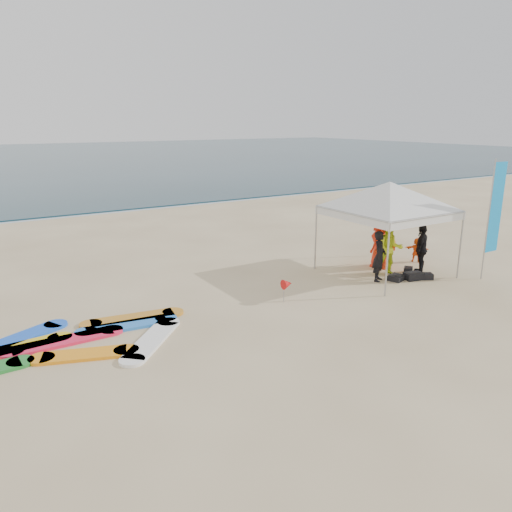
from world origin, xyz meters
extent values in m
plane|color=beige|center=(0.00, 0.00, 0.00)|extent=(120.00, 120.00, 0.00)
cube|color=#0C2633|center=(0.00, 60.00, 0.04)|extent=(160.00, 84.00, 0.08)
cube|color=silver|center=(0.00, 18.20, 0.00)|extent=(160.00, 1.20, 0.01)
imported|color=black|center=(3.51, 1.90, 0.78)|extent=(0.68, 0.63, 1.56)
imported|color=#E0F622|center=(4.22, 2.17, 0.85)|extent=(1.05, 1.00, 1.71)
imported|color=red|center=(4.63, 2.74, 0.82)|extent=(1.11, 0.70, 1.65)
imported|color=black|center=(5.23, 1.76, 0.80)|extent=(1.01, 0.79, 1.60)
imported|color=red|center=(4.65, 3.02, 0.85)|extent=(0.96, 0.79, 1.70)
imported|color=orange|center=(6.17, 2.73, 0.43)|extent=(0.65, 0.80, 0.85)
cylinder|color=#A5A5A8|center=(2.66, 3.94, 1.05)|extent=(0.05, 0.05, 2.10)
cylinder|color=#A5A5A8|center=(5.82, 3.94, 1.05)|extent=(0.05, 0.05, 2.10)
cylinder|color=#A5A5A8|center=(2.66, 0.79, 1.05)|extent=(0.05, 0.05, 2.10)
cylinder|color=#A5A5A8|center=(5.82, 0.79, 1.05)|extent=(0.05, 0.05, 2.10)
cube|color=white|center=(4.24, 0.79, 1.98)|extent=(3.26, 0.02, 0.24)
cube|color=white|center=(4.24, 3.94, 1.98)|extent=(3.26, 0.02, 0.24)
cube|color=white|center=(2.66, 2.36, 1.98)|extent=(0.02, 3.26, 0.24)
cube|color=white|center=(5.82, 2.36, 1.98)|extent=(0.02, 3.26, 0.24)
pyramid|color=white|center=(4.24, 2.36, 2.95)|extent=(4.46, 4.46, 0.84)
cylinder|color=#A5A5A8|center=(6.36, 0.32, 1.85)|extent=(0.04, 0.04, 3.69)
cube|color=#0E91E9|center=(6.67, 0.32, 2.22)|extent=(0.58, 0.03, 2.74)
cylinder|color=#A5A5A8|center=(-0.03, 1.89, 0.30)|extent=(0.02, 0.02, 0.60)
cone|color=red|center=(0.09, 1.89, 0.50)|extent=(0.28, 0.28, 0.28)
cube|color=black|center=(4.53, 1.40, 0.11)|extent=(0.62, 0.47, 0.22)
cube|color=black|center=(4.87, 1.25, 0.09)|extent=(0.55, 0.49, 0.18)
cube|color=black|center=(4.02, 1.62, 0.08)|extent=(0.60, 0.53, 0.16)
cube|color=black|center=(4.89, 1.93, 0.10)|extent=(0.44, 0.43, 0.20)
cube|color=blue|center=(-4.18, 2.49, 0.04)|extent=(1.94, 0.74, 0.07)
cube|color=orange|center=(-3.92, 2.86, 0.04)|extent=(2.07, 0.84, 0.07)
cube|color=blue|center=(-6.67, 2.97, 0.04)|extent=(2.30, 1.45, 0.07)
cube|color=orange|center=(-5.43, 1.46, 0.04)|extent=(1.78, 1.07, 0.07)
cube|color=yellow|center=(-6.68, 2.53, 0.04)|extent=(2.01, 0.68, 0.07)
cube|color=white|center=(-3.98, 1.40, 0.04)|extent=(1.78, 1.83, 0.07)
cube|color=#F81D49|center=(-5.66, 2.38, 0.04)|extent=(2.14, 0.55, 0.07)
camera|label=1|loc=(-7.40, -8.53, 4.80)|focal=35.00mm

